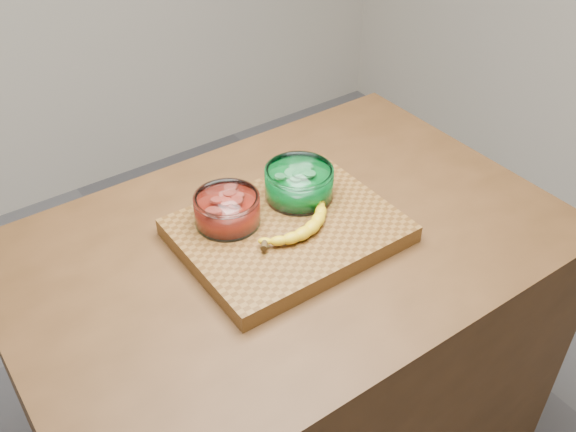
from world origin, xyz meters
TOP-DOWN VIEW (x-y plane):
  - counter at (0.00, 0.00)m, footprint 1.20×0.80m
  - cutting_board at (0.00, 0.00)m, footprint 0.45×0.35m
  - bowl_red at (-0.10, 0.08)m, footprint 0.14×0.14m
  - bowl_green at (0.08, 0.07)m, footprint 0.15×0.15m
  - banana at (0.01, -0.02)m, footprint 0.23×0.14m

SIDE VIEW (x-z plane):
  - counter at x=0.00m, z-range 0.00..0.90m
  - cutting_board at x=0.00m, z-range 0.90..0.94m
  - banana at x=0.01m, z-range 0.94..0.97m
  - bowl_red at x=-0.10m, z-range 0.94..1.00m
  - bowl_green at x=0.08m, z-range 0.94..1.01m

